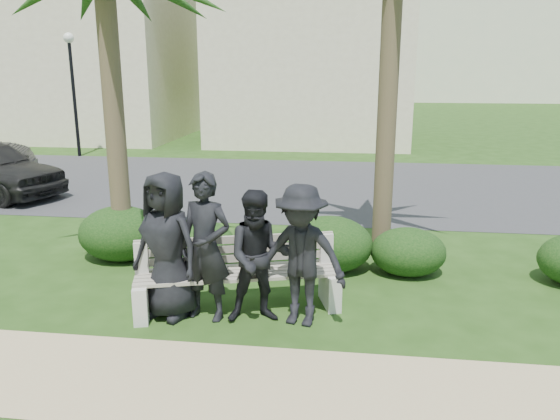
{
  "coord_description": "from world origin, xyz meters",
  "views": [
    {
      "loc": [
        0.79,
        -6.57,
        3.1
      ],
      "look_at": [
        -0.2,
        1.0,
        1.11
      ],
      "focal_mm": 35.0,
      "sensor_mm": 36.0,
      "label": 1
    }
  ],
  "objects_px": {
    "park_bench": "(239,280)",
    "man_d": "(301,256)",
    "man_a": "(167,246)",
    "street_lamp": "(72,73)",
    "man_b": "(205,247)",
    "man_c": "(259,257)"
  },
  "relations": [
    {
      "from": "park_bench",
      "to": "man_c",
      "type": "height_order",
      "value": "man_c"
    },
    {
      "from": "street_lamp",
      "to": "park_bench",
      "type": "bearing_deg",
      "value": -55.11
    },
    {
      "from": "park_bench",
      "to": "man_a",
      "type": "xyz_separation_m",
      "value": [
        -0.85,
        -0.28,
        0.52
      ]
    },
    {
      "from": "man_b",
      "to": "street_lamp",
      "type": "bearing_deg",
      "value": 136.18
    },
    {
      "from": "street_lamp",
      "to": "man_d",
      "type": "height_order",
      "value": "street_lamp"
    },
    {
      "from": "street_lamp",
      "to": "man_b",
      "type": "bearing_deg",
      "value": -56.86
    },
    {
      "from": "street_lamp",
      "to": "man_d",
      "type": "distance_m",
      "value": 15.53
    },
    {
      "from": "street_lamp",
      "to": "man_d",
      "type": "relative_size",
      "value": 2.42
    },
    {
      "from": "park_bench",
      "to": "man_d",
      "type": "xyz_separation_m",
      "value": [
        0.84,
        -0.29,
        0.47
      ]
    },
    {
      "from": "park_bench",
      "to": "man_d",
      "type": "bearing_deg",
      "value": -35.45
    },
    {
      "from": "street_lamp",
      "to": "man_a",
      "type": "relative_size",
      "value": 2.28
    },
    {
      "from": "man_a",
      "to": "man_d",
      "type": "xyz_separation_m",
      "value": [
        1.69,
        -0.01,
        -0.05
      ]
    },
    {
      "from": "park_bench",
      "to": "man_b",
      "type": "height_order",
      "value": "man_b"
    },
    {
      "from": "man_a",
      "to": "man_b",
      "type": "distance_m",
      "value": 0.5
    },
    {
      "from": "man_b",
      "to": "man_c",
      "type": "distance_m",
      "value": 0.68
    },
    {
      "from": "street_lamp",
      "to": "man_b",
      "type": "height_order",
      "value": "street_lamp"
    },
    {
      "from": "man_c",
      "to": "man_d",
      "type": "distance_m",
      "value": 0.52
    },
    {
      "from": "street_lamp",
      "to": "man_a",
      "type": "xyz_separation_m",
      "value": [
        7.54,
        -12.31,
        -2.0
      ]
    },
    {
      "from": "street_lamp",
      "to": "man_d",
      "type": "bearing_deg",
      "value": -53.16
    },
    {
      "from": "park_bench",
      "to": "man_d",
      "type": "height_order",
      "value": "man_d"
    },
    {
      "from": "man_c",
      "to": "man_d",
      "type": "height_order",
      "value": "man_d"
    },
    {
      "from": "street_lamp",
      "to": "man_c",
      "type": "relative_size",
      "value": 2.54
    }
  ]
}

